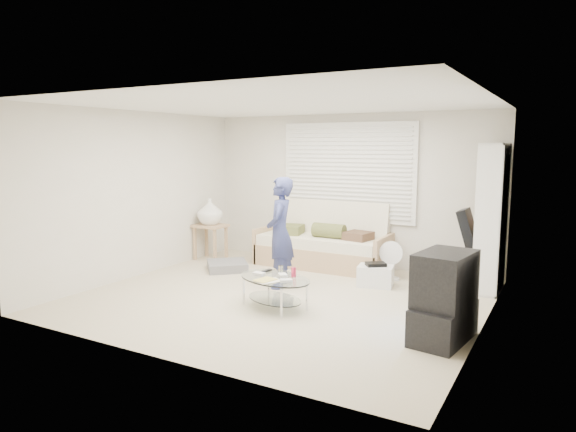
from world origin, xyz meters
The scene contains 13 objects.
ground centered at (0.00, 0.00, 0.00)m, with size 5.00×5.00×0.00m, color #C3B697.
room_shell centered at (0.00, 0.48, 1.63)m, with size 5.02×4.52×2.51m.
window_blinds centered at (0.00, 2.20, 1.55)m, with size 2.32×0.08×1.62m.
futon_sofa centered at (-0.28, 1.88, 0.35)m, with size 2.19×0.88×1.07m.
grey_floor_pillow centered at (-1.51, 0.88, 0.07)m, with size 0.61×0.61×0.14m, color slate.
side_table centered at (-2.22, 1.38, 0.80)m, with size 0.54×0.44×1.08m.
bookshelf centered at (2.32, 1.72, 1.01)m, with size 0.32×0.85×2.02m.
guitar_case centered at (2.12, 1.63, 0.49)m, with size 0.47×0.41×1.09m.
floor_fan centered at (0.99, 1.60, 0.34)m, with size 0.36×0.24×0.59m.
storage_bin centered at (0.90, 1.14, 0.15)m, with size 0.54×0.43×0.34m.
tv_unit centered at (2.20, -0.49, 0.45)m, with size 0.57×0.90×0.92m.
coffee_table centered at (0.15, -0.42, 0.31)m, with size 1.19×0.95×0.51m.
standing_person centered at (-0.27, 0.44, 0.78)m, with size 0.57×0.37×1.55m, color navy.
Camera 1 is at (3.27, -5.67, 1.98)m, focal length 32.00 mm.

